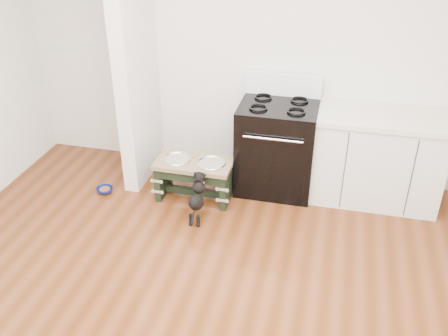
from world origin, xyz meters
TOP-DOWN VIEW (x-y plane):
  - room_shell at (0.00, 0.00)m, footprint 5.00×5.00m
  - partition_wall at (-1.18, 2.10)m, footprint 0.15×0.80m
  - oven_range at (0.25, 2.16)m, footprint 0.76×0.69m
  - cabinet_run at (1.23, 2.18)m, footprint 1.24×0.64m
  - dog_feeder at (-0.51, 1.75)m, footprint 0.75×0.40m
  - puppy at (-0.37, 1.40)m, footprint 0.13×0.39m
  - floor_bowl at (-1.44, 1.62)m, footprint 0.19×0.19m

SIDE VIEW (x-z plane):
  - floor_bowl at x=-1.44m, z-range 0.00..0.05m
  - puppy at x=-0.37m, z-range 0.02..0.48m
  - dog_feeder at x=-0.51m, z-range 0.08..0.51m
  - cabinet_run at x=1.23m, z-range 0.00..0.91m
  - oven_range at x=0.25m, z-range -0.09..1.05m
  - partition_wall at x=-1.18m, z-range 0.00..2.70m
  - room_shell at x=0.00m, z-range -0.88..4.12m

